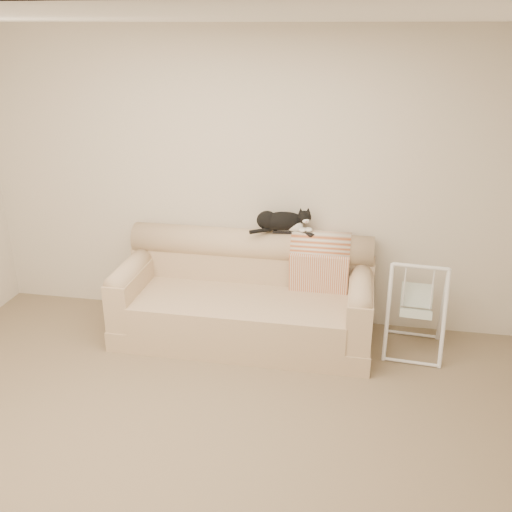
{
  "coord_description": "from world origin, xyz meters",
  "views": [
    {
      "loc": [
        0.89,
        -2.8,
        2.57
      ],
      "look_at": [
        0.14,
        1.27,
        0.9
      ],
      "focal_mm": 40.0,
      "sensor_mm": 36.0,
      "label": 1
    }
  ],
  "objects_px": {
    "sofa": "(245,298)",
    "remote_a": "(283,231)",
    "remote_b": "(306,233)",
    "baby_swing": "(416,308)",
    "tuxedo_cat": "(282,221)"
  },
  "relations": [
    {
      "from": "sofa",
      "to": "remote_a",
      "type": "relative_size",
      "value": 11.98
    },
    {
      "from": "remote_a",
      "to": "baby_swing",
      "type": "distance_m",
      "value": 1.29
    },
    {
      "from": "sofa",
      "to": "remote_a",
      "type": "distance_m",
      "value": 0.67
    },
    {
      "from": "sofa",
      "to": "baby_swing",
      "type": "height_order",
      "value": "sofa"
    },
    {
      "from": "remote_a",
      "to": "tuxedo_cat",
      "type": "relative_size",
      "value": 0.34
    },
    {
      "from": "remote_a",
      "to": "remote_b",
      "type": "bearing_deg",
      "value": -0.2
    },
    {
      "from": "sofa",
      "to": "remote_a",
      "type": "xyz_separation_m",
      "value": [
        0.29,
        0.23,
        0.56
      ]
    },
    {
      "from": "remote_a",
      "to": "tuxedo_cat",
      "type": "height_order",
      "value": "tuxedo_cat"
    },
    {
      "from": "sofa",
      "to": "tuxedo_cat",
      "type": "xyz_separation_m",
      "value": [
        0.28,
        0.24,
        0.65
      ]
    },
    {
      "from": "tuxedo_cat",
      "to": "baby_swing",
      "type": "height_order",
      "value": "tuxedo_cat"
    },
    {
      "from": "remote_b",
      "to": "remote_a",
      "type": "bearing_deg",
      "value": 179.8
    },
    {
      "from": "remote_a",
      "to": "tuxedo_cat",
      "type": "bearing_deg",
      "value": 150.36
    },
    {
      "from": "sofa",
      "to": "remote_a",
      "type": "bearing_deg",
      "value": 38.24
    },
    {
      "from": "remote_a",
      "to": "baby_swing",
      "type": "relative_size",
      "value": 0.23
    },
    {
      "from": "remote_a",
      "to": "remote_b",
      "type": "distance_m",
      "value": 0.2
    }
  ]
}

